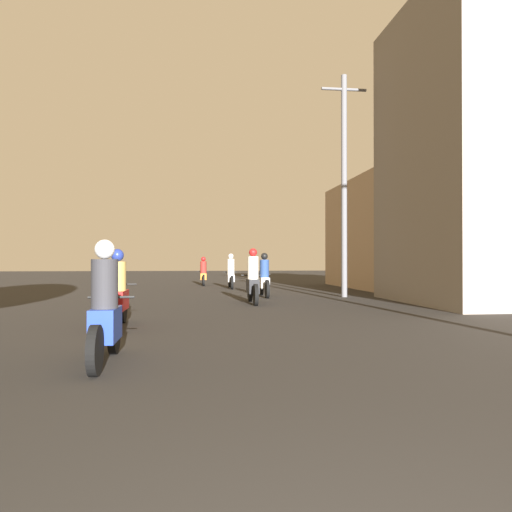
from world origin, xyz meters
The scene contains 9 objects.
motorcycle_blue centered at (-1.67, 5.28, 0.62)m, with size 0.60×1.89×1.53m.
motorcycle_red centered at (-2.04, 8.74, 0.60)m, with size 0.60×1.97×1.49m.
motorcycle_black centered at (1.13, 13.57, 0.64)m, with size 0.60×2.06×1.63m.
motorcycle_white centered at (1.85, 16.25, 0.62)m, with size 0.60×2.10×1.54m.
motorcycle_silver centered at (1.07, 21.59, 0.63)m, with size 0.60×2.10×1.58m.
motorcycle_orange centered at (-0.12, 24.59, 0.59)m, with size 0.60×1.97×1.46m.
building_right_near centered at (8.63, 12.91, 4.49)m, with size 5.90×5.82×8.98m.
building_right_far centered at (9.09, 21.47, 2.49)m, with size 5.21×7.75×4.98m.
utility_pole_far centered at (4.60, 15.80, 4.04)m, with size 1.60×0.20×7.75m.
Camera 1 is at (-0.59, -1.02, 1.28)m, focal length 35.00 mm.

